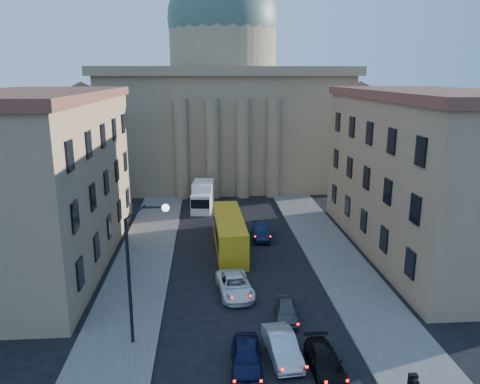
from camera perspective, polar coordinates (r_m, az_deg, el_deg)
The scene contains 14 objects.
sidewalk_left at distance 39.60m, azimuth -12.24°, elevation -9.88°, with size 5.00×60.00×0.15m, color #53514C.
sidewalk_right at distance 40.81m, azimuth 12.44°, elevation -9.15°, with size 5.00×60.00×0.15m, color #53514C.
church at distance 73.47m, azimuth -2.03°, elevation 10.93°, with size 68.02×28.76×36.60m.
building_left at distance 43.12m, azimuth -23.29°, elevation 1.53°, with size 11.60×26.60×14.70m.
building_right at distance 45.31m, azimuth 21.87°, elevation 2.23°, with size 11.60×26.60×14.70m.
street_lamp at distance 28.25m, azimuth -12.42°, elevation -8.44°, with size 2.62×0.44×8.83m.
car_left_near at distance 27.57m, azimuth 0.79°, elevation -19.43°, with size 1.73×4.30×1.46m, color black.
car_right_near at distance 28.53m, azimuth 5.14°, elevation -18.23°, with size 1.54×4.42×1.46m, color #A6AAAE.
car_left_mid at distance 35.53m, azimuth -0.63°, elevation -11.31°, with size 2.36×5.12×1.42m, color white.
car_right_mid at distance 27.84m, azimuth 10.29°, elevation -19.61°, with size 1.70×4.19×1.22m, color black.
car_right_far at distance 32.42m, azimuth 5.69°, elevation -14.21°, with size 1.47×3.64×1.24m, color #46474B.
car_right_distant at distance 47.10m, azimuth 2.62°, elevation -4.70°, with size 1.66×4.75×1.56m, color black.
city_bus at distance 44.00m, azimuth -1.33°, elevation -4.83°, with size 2.87×11.16×3.13m.
box_truck at distance 56.88m, azimuth -4.57°, elevation -0.61°, with size 2.89×6.13×3.26m.
Camera 1 is at (-2.85, -17.83, 15.97)m, focal length 35.00 mm.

